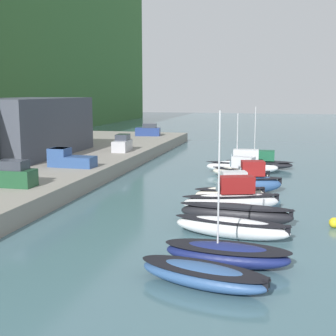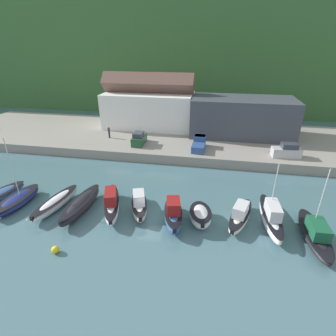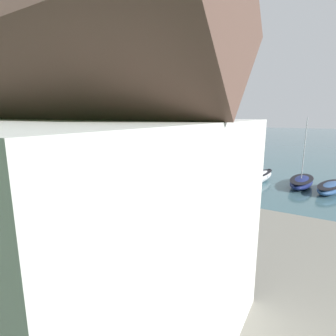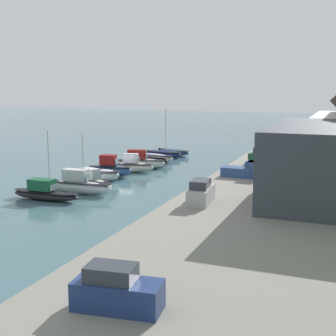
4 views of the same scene
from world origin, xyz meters
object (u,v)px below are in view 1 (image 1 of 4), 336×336
Objects in this scene: parked_car_1 at (10,175)px; pickup_truck_0 at (68,159)px; moored_boat_1 at (227,254)px; moored_boat_2 at (231,227)px; moored_boat_0 at (203,275)px; moored_boat_7 at (245,178)px; moored_boat_9 at (243,165)px; parked_car_2 at (148,131)px; parked_car_3 at (122,144)px; moored_boat_4 at (232,199)px; moored_boat_5 at (231,191)px; moored_boat_3 at (236,213)px; moored_boat_6 at (250,181)px; moored_boat_10 at (260,162)px; mooring_buoy_0 at (334,223)px; moored_boat_8 at (241,171)px.

parked_car_1 reaches higher than pickup_truck_0.
moored_boat_2 is at bearing 6.76° from moored_boat_1.
moored_boat_7 reaches higher than moored_boat_0.
moored_boat_9 is 1.86× the size of parked_car_2.
moored_boat_7 is at bearing 10.14° from moored_boat_2.
pickup_truck_0 is (22.82, 17.76, 1.76)m from moored_boat_0.
parked_car_1 reaches higher than moored_boat_2.
moored_boat_2 is 33.20m from parked_car_3.
parked_car_3 is (21.82, 16.47, 1.42)m from moored_boat_4.
moored_boat_5 is 6.95m from moored_boat_7.
pickup_truck_0 is at bearing -1.95° from parked_car_1.
moored_boat_6 is at bearing 2.24° from moored_boat_3.
parked_car_1 is at bearing 69.91° from moored_boat_0.
parked_car_2 is at bearing 30.41° from moored_boat_2.
moored_boat_3 is 6.63m from moored_boat_5.
moored_boat_10 is 1.90× the size of parked_car_1.
parked_car_3 is 13.45m from pickup_truck_0.
moored_boat_1 is 1.94× the size of parked_car_1.
moored_boat_2 is 1.24× the size of moored_boat_5.
moored_boat_3 is at bearing 170.53° from moored_boat_5.
moored_boat_3 is (7.92, 0.28, 0.15)m from moored_boat_1.
parked_car_3 is 0.91× the size of pickup_truck_0.
moored_boat_4 is 1.63× the size of pickup_truck_0.
parked_car_1 is 0.89× the size of pickup_truck_0.
moored_boat_7 reaches higher than moored_boat_2.
moored_boat_10 is at bearing 2.35° from moored_boat_3.
mooring_buoy_0 is (-24.47, -23.66, -2.09)m from parked_car_3.
moored_boat_5 is at bearing 16.55° from moored_boat_0.
moored_boat_0 is 31.60m from moored_boat_9.
moored_boat_3 is at bearing 118.83° from parked_car_3.
pickup_truck_0 is (10.34, -0.19, -0.10)m from parked_car_1.
moored_boat_1 reaches higher than moored_boat_3.
moored_boat_7 is at bearing 0.20° from moored_boat_6.
parked_car_3 reaches higher than moored_boat_6.
pickup_truck_0 is (15.02, 18.28, 1.64)m from moored_boat_2.
moored_boat_7 is (6.91, -0.67, -0.15)m from moored_boat_5.
moored_boat_5 is 11.07m from moored_boat_8.
moored_boat_8 is at bearing 7.23° from moored_boat_3.
moored_boat_4 is 7.69m from mooring_buoy_0.
moored_boat_7 is 38.04m from parked_car_2.
moored_boat_6 is 1.39× the size of moored_boat_7.
moored_boat_7 is 11.07m from moored_boat_10.
moored_boat_9 is 1.89× the size of parked_car_3.
parked_car_2 reaches higher than moored_boat_6.
moored_boat_6 is at bearing 134.55° from parked_car_3.
parked_car_3 is (4.62, 15.84, 1.42)m from moored_boat_9.
moored_boat_3 is (10.92, -0.49, 0.21)m from moored_boat_0.
moored_boat_10 is 1.85× the size of parked_car_3.
parked_car_3 reaches higher than pickup_truck_0.
pickup_truck_0 reaches higher than moored_boat_4.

